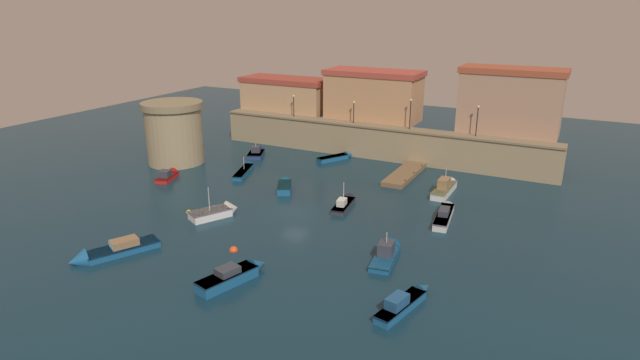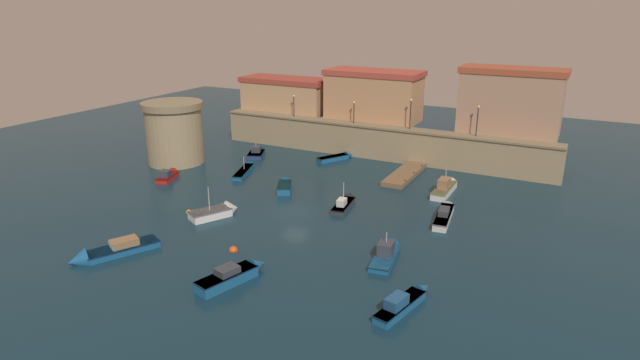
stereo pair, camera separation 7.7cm
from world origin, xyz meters
TOP-DOWN VIEW (x-y plane):
  - ground_plane at (0.00, 0.00)m, footprint 122.55×122.55m
  - quay_wall at (0.00, 21.48)m, footprint 45.56×2.40m
  - old_town_backdrop at (0.62, 25.22)m, footprint 44.40×5.93m
  - fortress_tower at (-22.02, 7.65)m, footprint 7.58×7.58m
  - pier_dock at (6.02, 15.66)m, footprint 2.50×9.53m
  - quay_lamp_0 at (-12.47, 21.48)m, footprint 0.32×0.32m
  - quay_lamp_1 at (-3.30, 21.48)m, footprint 0.32×0.32m
  - quay_lamp_2 at (4.44, 21.48)m, footprint 0.32×0.32m
  - quay_lamp_3 at (12.69, 21.48)m, footprint 0.32×0.32m
  - moored_boat_0 at (-8.67, -15.31)m, footprint 4.76×7.21m
  - moored_boat_1 at (11.43, -4.69)m, footprint 2.37×6.20m
  - moored_boat_2 at (11.70, 12.62)m, footprint 1.54×6.87m
  - moored_boat_3 at (-18.34, 2.28)m, footprint 2.70×4.62m
  - moored_boat_4 at (-11.87, 8.55)m, footprint 3.35×6.97m
  - moored_boat_5 at (-4.30, 5.19)m, footprint 3.17×4.39m
  - moored_boat_6 at (-4.12, 18.43)m, footprint 3.64×5.40m
  - moored_boat_7 at (13.49, 5.33)m, footprint 2.10×7.38m
  - moored_boat_8 at (15.18, -11.40)m, footprint 2.46×6.35m
  - moored_boat_9 at (3.71, 3.87)m, footprint 2.05×5.70m
  - moored_boat_10 at (-14.74, 15.29)m, footprint 3.46×4.78m
  - moored_boat_11 at (2.87, -13.75)m, footprint 3.07×6.22m
  - moored_boat_12 at (-6.05, -4.33)m, footprint 3.84×5.14m
  - mooring_buoy_0 at (-9.12, -5.02)m, footprint 0.58×0.58m
  - mooring_buoy_1 at (-0.25, -9.81)m, footprint 0.73×0.73m

SIDE VIEW (x-z plane):
  - ground_plane at x=0.00m, z-range 0.00..0.00m
  - mooring_buoy_0 at x=-9.12m, z-range -0.29..0.29m
  - mooring_buoy_1 at x=-0.25m, z-range -0.37..0.37m
  - pier_dock at x=6.02m, z-range -0.08..0.62m
  - moored_boat_4 at x=-11.87m, z-range -0.88..1.44m
  - moored_boat_6 at x=-4.12m, z-range -0.26..0.88m
  - moored_boat_9 at x=3.71m, z-range -1.20..1.86m
  - moored_boat_0 at x=-8.67m, z-range -0.51..1.23m
  - moored_boat_3 at x=-18.34m, z-range -0.44..1.22m
  - moored_boat_10 at x=-14.74m, z-range -0.80..1.60m
  - moored_boat_1 at x=11.43m, z-range -1.04..1.84m
  - moored_boat_12 at x=-6.05m, z-range -1.38..2.21m
  - moored_boat_5 at x=-4.30m, z-range -0.24..1.09m
  - moored_boat_7 at x=13.49m, z-range -0.31..1.17m
  - moored_boat_8 at x=15.18m, z-range -0.34..1.22m
  - moored_boat_11 at x=2.87m, z-range -0.30..1.32m
  - moored_boat_2 at x=11.70m, z-range -1.05..2.16m
  - quay_wall at x=0.00m, z-range 0.02..4.39m
  - fortress_tower at x=-22.02m, z-range 0.06..7.89m
  - quay_lamp_1 at x=-3.30m, z-range 4.90..7.81m
  - quay_lamp_0 at x=-12.47m, z-range 4.91..7.94m
  - quay_lamp_3 at x=12.69m, z-range 4.96..8.67m
  - quay_lamp_2 at x=4.44m, z-range 4.97..8.80m
  - old_town_backdrop at x=0.62m, z-range 3.49..11.63m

